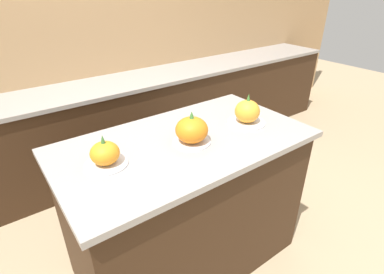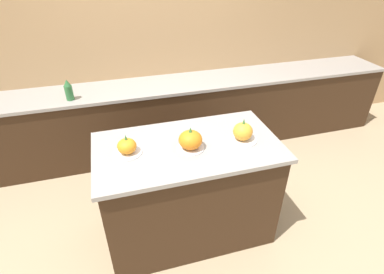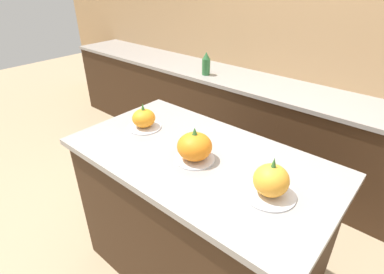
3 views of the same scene
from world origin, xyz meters
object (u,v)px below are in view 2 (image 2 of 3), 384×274
bottle_tall (69,90)px  pumpkin_cake_center (190,140)px  pumpkin_cake_right (243,132)px  pumpkin_cake_left (127,147)px

bottle_tall → pumpkin_cake_center: bearing=-53.8°
pumpkin_cake_center → bottle_tall: (-0.95, 1.29, -0.03)m
pumpkin_cake_right → bottle_tall: pumpkin_cake_right is taller
pumpkin_cake_left → pumpkin_cake_right: (0.89, -0.07, 0.01)m
pumpkin_cake_left → pumpkin_cake_center: bearing=-8.3°
pumpkin_cake_center → bottle_tall: 1.60m
pumpkin_cake_right → bottle_tall: bearing=136.8°
pumpkin_cake_center → pumpkin_cake_right: 0.43m
pumpkin_cake_center → pumpkin_cake_left: bearing=171.7°
pumpkin_cake_center → bottle_tall: bearing=126.2°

